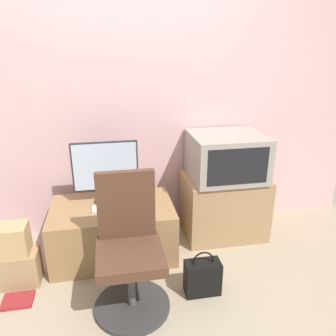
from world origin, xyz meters
The scene contains 13 objects.
ground_plane centered at (0.00, 0.00, 0.00)m, with size 12.00×12.00×0.00m, color tan.
wall_back centered at (0.00, 1.32, 1.30)m, with size 4.40×0.05×2.60m.
desk centered at (-0.19, 0.86, 0.22)m, with size 0.99×0.61×0.44m.
side_stand centered at (0.82, 1.01, 0.28)m, with size 0.72×0.52×0.57m.
main_monitor centered at (-0.22, 0.97, 0.70)m, with size 0.53×0.21×0.51m.
keyboard centered at (-0.19, 0.82, 0.45)m, with size 0.31×0.10×0.01m.
mouse centered at (0.01, 0.81, 0.46)m, with size 0.05×0.04×0.03m.
crt_tv centered at (0.82, 1.00, 0.76)m, with size 0.62×0.55×0.39m.
office_chair centered at (-0.10, 0.26, 0.39)m, with size 0.51×0.51×0.92m.
cardboard_box_lower centered at (-0.91, 0.61, 0.13)m, with size 0.34×0.19×0.26m.
cardboard_box_upper centered at (-0.91, 0.61, 0.37)m, with size 0.24×0.18×0.22m.
handbag centered at (0.41, 0.26, 0.13)m, with size 0.25×0.13×0.34m.
book centered at (-0.87, 0.40, 0.01)m, with size 0.20×0.16×0.02m.
Camera 1 is at (-0.18, -1.55, 1.66)m, focal length 35.00 mm.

